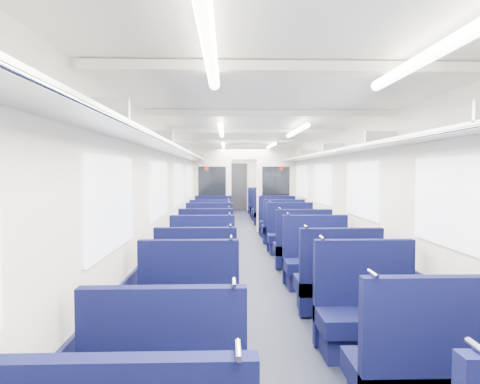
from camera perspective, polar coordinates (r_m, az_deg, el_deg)
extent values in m
cube|color=black|center=(8.69, 1.33, -8.22)|extent=(2.80, 18.00, 0.01)
cube|color=white|center=(8.55, 1.34, 7.42)|extent=(2.80, 18.00, 0.01)
cube|color=silver|center=(8.58, -8.04, -0.48)|extent=(0.02, 18.00, 2.35)
cube|color=black|center=(8.67, -7.91, -5.93)|extent=(0.03, 17.90, 0.70)
cube|color=silver|center=(8.73, 10.55, -0.44)|extent=(0.02, 18.00, 2.35)
cube|color=black|center=(8.81, 10.40, -5.80)|extent=(0.03, 17.90, 0.70)
cube|color=silver|center=(17.53, -0.27, 1.28)|extent=(2.80, 0.02, 2.35)
cube|color=#B2B5BA|center=(8.55, -6.88, 4.85)|extent=(0.34, 17.40, 0.04)
cylinder|color=silver|center=(8.54, -5.67, 4.72)|extent=(0.02, 17.40, 0.02)
cube|color=#B2B5BA|center=(2.65, -18.64, 10.78)|extent=(0.34, 0.03, 0.14)
cube|color=#B2B5BA|center=(4.59, -11.34, 7.48)|extent=(0.34, 0.03, 0.14)
cube|color=#B2B5BA|center=(6.57, -8.43, 6.12)|extent=(0.34, 0.03, 0.14)
cube|color=#B2B5BA|center=(8.55, -6.88, 5.38)|extent=(0.34, 0.03, 0.14)
cube|color=#B2B5BA|center=(10.55, -5.92, 4.92)|extent=(0.34, 0.03, 0.14)
cube|color=#B2B5BA|center=(12.54, -5.26, 4.61)|extent=(0.34, 0.03, 0.14)
cube|color=#B2B5BA|center=(14.54, -4.78, 4.38)|extent=(0.34, 0.03, 0.14)
cube|color=#B2B5BA|center=(16.53, -4.42, 4.20)|extent=(0.34, 0.03, 0.14)
cube|color=#B2B5BA|center=(8.68, 9.43, 4.80)|extent=(0.34, 17.40, 0.04)
cylinder|color=silver|center=(8.65, 8.26, 4.68)|extent=(0.02, 17.40, 0.02)
cube|color=#B2B5BA|center=(4.83, 18.79, 7.15)|extent=(0.34, 0.03, 0.14)
cube|color=#B2B5BA|center=(6.74, 12.77, 6.00)|extent=(0.34, 0.03, 0.14)
cube|color=#B2B5BA|center=(8.69, 9.44, 5.33)|extent=(0.34, 0.03, 0.14)
cube|color=#B2B5BA|center=(10.65, 7.34, 4.89)|extent=(0.34, 0.03, 0.14)
cube|color=#B2B5BA|center=(12.63, 5.89, 4.59)|extent=(0.34, 0.03, 0.14)
cube|color=#B2B5BA|center=(14.62, 4.84, 4.37)|extent=(0.34, 0.03, 0.14)
cube|color=#B2B5BA|center=(16.60, 4.04, 4.20)|extent=(0.34, 0.03, 0.14)
cube|color=white|center=(3.45, -17.17, -1.54)|extent=(0.02, 1.30, 0.75)
cube|color=white|center=(5.69, -11.03, 0.25)|extent=(0.02, 1.30, 0.75)
cube|color=white|center=(7.97, -8.38, 1.02)|extent=(0.02, 1.30, 0.75)
cube|color=white|center=(10.26, -6.91, 1.45)|extent=(0.02, 1.30, 0.75)
cube|color=white|center=(13.05, -5.82, 1.77)|extent=(0.02, 1.30, 0.75)
cube|color=white|center=(15.34, -5.22, 1.94)|extent=(0.02, 1.30, 0.75)
cube|color=white|center=(3.80, 27.27, -1.33)|extent=(0.02, 1.30, 0.75)
cube|color=white|center=(5.91, 16.39, 0.28)|extent=(0.02, 1.30, 0.75)
cube|color=white|center=(8.13, 11.33, 1.03)|extent=(0.02, 1.30, 0.75)
cube|color=white|center=(10.38, 8.45, 1.46)|extent=(0.02, 1.30, 0.75)
cube|color=white|center=(13.15, 6.28, 1.78)|extent=(0.02, 1.30, 0.75)
cube|color=white|center=(15.43, 5.08, 1.95)|extent=(0.02, 1.30, 0.75)
cube|color=white|center=(2.63, 8.84, 16.72)|extent=(2.70, 0.06, 0.06)
cube|color=white|center=(4.58, 4.14, 10.82)|extent=(2.70, 0.06, 0.06)
cube|color=white|center=(6.56, 2.31, 8.43)|extent=(2.70, 0.06, 0.06)
cube|color=white|center=(8.55, 1.34, 7.15)|extent=(2.70, 0.06, 0.06)
cube|color=white|center=(10.54, 0.74, 6.35)|extent=(2.70, 0.06, 0.06)
cube|color=white|center=(12.54, 0.34, 5.81)|extent=(2.70, 0.06, 0.06)
cube|color=white|center=(14.53, 0.04, 5.41)|extent=(2.70, 0.06, 0.06)
cube|color=white|center=(16.53, -0.18, 5.11)|extent=(2.70, 0.06, 0.06)
cylinder|color=white|center=(2.10, -4.24, 18.95)|extent=(0.07, 1.60, 0.07)
cylinder|color=white|center=(6.04, -2.61, 8.43)|extent=(0.07, 1.60, 0.07)
cylinder|color=white|center=(9.53, -2.31, 6.41)|extent=(0.07, 1.60, 0.07)
cylinder|color=white|center=(14.03, -2.15, 5.30)|extent=(0.07, 1.60, 0.07)
cylinder|color=white|center=(2.33, 25.35, 17.05)|extent=(0.07, 1.60, 0.07)
cylinder|color=white|center=(6.13, 7.84, 8.33)|extent=(0.07, 1.60, 0.07)
cylinder|color=white|center=(9.58, 4.32, 6.39)|extent=(0.07, 1.60, 0.07)
cylinder|color=white|center=(14.06, 2.36, 5.29)|extent=(0.07, 1.60, 0.07)
cube|color=black|center=(17.47, -0.27, 0.70)|extent=(0.75, 0.06, 2.00)
cube|color=white|center=(11.38, -3.86, 0.38)|extent=(1.05, 0.08, 2.35)
cube|color=black|center=(11.32, -3.87, 1.50)|extent=(0.76, 0.02, 0.80)
cylinder|color=#B81A0C|center=(11.32, -4.64, 3.27)|extent=(0.12, 0.01, 0.12)
cube|color=white|center=(11.45, 4.93, 0.39)|extent=(1.05, 0.08, 2.35)
cube|color=black|center=(11.39, 4.97, 1.51)|extent=(0.76, 0.02, 0.80)
cylinder|color=#B81A0C|center=(11.40, 5.73, 3.26)|extent=(0.12, 0.01, 0.12)
cube|color=white|center=(11.38, 0.55, 5.42)|extent=(0.70, 0.08, 0.35)
cylinder|color=silver|center=(1.55, -0.23, -20.99)|extent=(0.02, 0.14, 0.02)
cylinder|color=silver|center=(1.78, 30.13, -18.15)|extent=(0.02, 0.14, 0.02)
cube|color=#0C0F3A|center=(2.60, -10.54, -23.55)|extent=(0.95, 0.09, 1.01)
cylinder|color=silver|center=(2.38, -0.82, -12.40)|extent=(0.02, 0.14, 0.02)
cube|color=#0C0F3A|center=(3.27, 23.53, -21.82)|extent=(0.95, 0.50, 0.16)
cube|color=#0C0F3A|center=(3.02, 25.36, -19.82)|extent=(0.95, 0.09, 1.01)
cylinder|color=silver|center=(2.71, 17.88, -10.66)|extent=(0.02, 0.14, 0.02)
cube|color=#0C0F3A|center=(3.93, -7.32, -17.26)|extent=(0.95, 0.50, 0.16)
cube|color=black|center=(4.01, -7.30, -19.99)|extent=(0.87, 0.40, 0.24)
cube|color=#0C0F3A|center=(4.06, -7.06, -13.62)|extent=(0.95, 0.09, 1.01)
cylinder|color=silver|center=(3.93, -1.22, -6.29)|extent=(0.02, 0.14, 0.02)
cube|color=#0C0F3A|center=(4.09, 17.55, -16.57)|extent=(0.95, 0.50, 0.16)
cube|color=black|center=(4.16, 17.50, -19.21)|extent=(0.87, 0.40, 0.24)
cube|color=#0C0F3A|center=(4.21, 16.65, -13.11)|extent=(0.95, 0.09, 1.01)
cylinder|color=silver|center=(3.99, 11.25, -6.20)|extent=(0.02, 0.14, 0.02)
cube|color=#0C0F3A|center=(5.12, -5.94, -12.43)|extent=(0.95, 0.50, 0.16)
cube|color=black|center=(5.18, -5.93, -14.60)|extent=(0.87, 0.40, 0.24)
cube|color=#0C0F3A|center=(4.88, -6.13, -10.79)|extent=(0.95, 0.09, 1.01)
cylinder|color=silver|center=(4.77, -1.32, -4.65)|extent=(0.02, 0.14, 0.02)
cube|color=#0C0F3A|center=(5.18, 13.08, -12.33)|extent=(0.95, 0.50, 0.16)
cube|color=black|center=(5.23, 13.06, -14.48)|extent=(0.87, 0.40, 0.24)
cube|color=#0C0F3A|center=(4.94, 13.73, -10.69)|extent=(0.95, 0.09, 1.01)
cylinder|color=silver|center=(4.75, 9.11, -4.72)|extent=(0.02, 0.14, 0.02)
cube|color=#0C0F3A|center=(6.00, -5.31, -10.14)|extent=(0.95, 0.50, 0.16)
cube|color=black|center=(6.05, -5.30, -12.02)|extent=(0.87, 0.40, 0.24)
cube|color=#0C0F3A|center=(6.16, -5.20, -7.89)|extent=(0.95, 0.09, 1.01)
cylinder|color=silver|center=(6.07, -1.43, -3.02)|extent=(0.02, 0.14, 0.02)
cube|color=#0C0F3A|center=(6.10, 10.68, -9.96)|extent=(0.95, 0.50, 0.16)
cube|color=black|center=(6.15, 10.66, -11.81)|extent=(0.87, 0.40, 0.24)
cube|color=#0C0F3A|center=(6.26, 10.29, -7.76)|extent=(0.95, 0.09, 1.01)
cylinder|color=silver|center=(6.11, 6.64, -3.00)|extent=(0.02, 0.14, 0.02)
cube|color=#0C0F3A|center=(7.44, -4.61, -7.58)|extent=(0.95, 0.50, 0.16)
cube|color=black|center=(7.48, -4.60, -9.11)|extent=(0.87, 0.40, 0.24)
cube|color=#0C0F3A|center=(7.20, -4.70, -6.31)|extent=(0.95, 0.09, 1.01)
cylinder|color=silver|center=(7.13, -1.48, -2.13)|extent=(0.02, 0.14, 0.02)
cube|color=#0C0F3A|center=(7.35, 8.47, -7.74)|extent=(0.95, 0.50, 0.16)
cube|color=black|center=(7.39, 8.46, -9.29)|extent=(0.87, 0.40, 0.24)
cube|color=#0C0F3A|center=(7.11, 8.78, -6.45)|extent=(0.95, 0.09, 1.01)
cylinder|color=silver|center=(6.99, 5.57, -2.25)|extent=(0.02, 0.14, 0.02)
cube|color=#0C0F3A|center=(8.33, -4.30, -6.45)|extent=(0.95, 0.50, 0.16)
cube|color=black|center=(8.36, -4.30, -7.82)|extent=(0.87, 0.40, 0.24)
cube|color=#0C0F3A|center=(8.50, -4.25, -4.89)|extent=(0.95, 0.09, 1.01)
cylinder|color=silver|center=(8.43, -1.53, -1.35)|extent=(0.02, 0.14, 0.02)
cube|color=#0C0F3A|center=(8.48, 7.06, -6.29)|extent=(0.95, 0.50, 0.16)
cube|color=black|center=(8.51, 7.06, -7.65)|extent=(0.87, 0.40, 0.24)
cube|color=#0C0F3A|center=(8.65, 6.87, -4.77)|extent=(0.95, 0.09, 1.01)
cylinder|color=silver|center=(8.54, 4.22, -1.30)|extent=(0.02, 0.14, 0.02)
cube|color=#0C0F3A|center=(9.51, -3.99, -5.27)|extent=(0.95, 0.50, 0.16)
cube|color=black|center=(9.54, -3.98, -6.48)|extent=(0.87, 0.40, 0.24)
cube|color=#0C0F3A|center=(9.28, -4.04, -4.22)|extent=(0.95, 0.09, 1.01)
cylinder|color=silver|center=(9.23, -1.56, -0.98)|extent=(0.02, 0.14, 0.02)
cube|color=#0C0F3A|center=(9.73, 5.89, -5.09)|extent=(0.95, 0.50, 0.16)
cube|color=black|center=(9.77, 5.89, -6.27)|extent=(0.87, 0.40, 0.24)
cube|color=#0C0F3A|center=(9.51, 6.07, -4.06)|extent=(0.95, 0.09, 1.01)
cylinder|color=silver|center=(9.41, 3.66, -0.91)|extent=(0.02, 0.14, 0.02)
cube|color=#0C0F3A|center=(10.68, -3.75, -4.36)|extent=(0.95, 0.50, 0.16)
cube|color=black|center=(10.71, -3.74, -5.44)|extent=(0.87, 0.40, 0.24)
cube|color=#0C0F3A|center=(10.86, -3.71, -3.18)|extent=(0.95, 0.09, 1.01)
cylinder|color=silver|center=(10.81, -1.59, -0.40)|extent=(0.02, 0.14, 0.02)
cube|color=#0C0F3A|center=(10.63, 5.23, -4.40)|extent=(0.95, 0.50, 0.16)
cube|color=black|center=(10.66, 5.23, -5.49)|extent=(0.87, 0.40, 0.24)
cube|color=#0C0F3A|center=(10.81, 5.11, -3.21)|extent=(0.95, 0.09, 1.01)
cylinder|color=silver|center=(10.73, 2.99, -0.43)|extent=(0.02, 0.14, 0.02)
cube|color=#0C0F3A|center=(12.70, -3.43, -3.20)|extent=(0.95, 0.50, 0.16)
cube|color=black|center=(12.73, -3.43, -4.11)|extent=(0.87, 0.40, 0.24)
cube|color=#0C0F3A|center=(12.48, -3.46, -2.38)|extent=(0.95, 0.09, 1.01)
cylinder|color=silver|center=(12.44, -1.62, 0.03)|extent=(0.02, 0.14, 0.02)
cube|color=#0C0F3A|center=(12.92, 3.98, -3.10)|extent=(0.95, 0.50, 0.16)
cube|color=black|center=(12.94, 3.97, -3.99)|extent=(0.87, 0.40, 0.24)
cube|color=#0C0F3A|center=(12.70, 4.07, -2.29)|extent=(0.95, 0.09, 1.01)
cylinder|color=silver|center=(12.63, 2.26, 0.07)|extent=(0.02, 0.14, 0.02)
cube|color=#0C0F3A|center=(13.90, -3.29, -2.67)|extent=(0.95, 0.50, 0.16)
cube|color=black|center=(13.92, -3.29, -3.50)|extent=(0.87, 0.40, 0.24)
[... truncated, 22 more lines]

